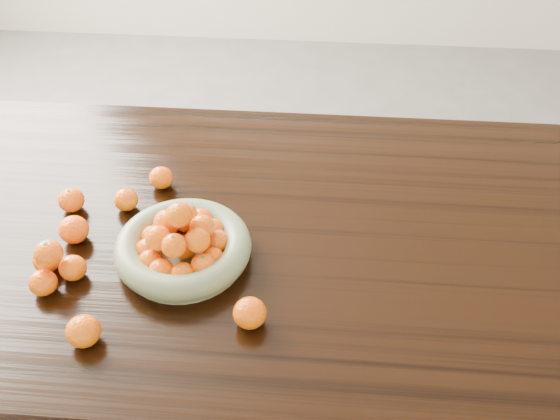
# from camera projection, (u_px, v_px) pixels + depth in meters

# --- Properties ---
(ground) EXTENTS (5.00, 5.00, 0.00)m
(ground) POSITION_uv_depth(u_px,v_px,m) (277.00, 408.00, 1.92)
(ground) COLOR #625F5C
(ground) RESTS_ON ground
(dining_table) EXTENTS (2.00, 1.00, 0.75)m
(dining_table) POSITION_uv_depth(u_px,v_px,m) (276.00, 258.00, 1.49)
(dining_table) COLOR black
(dining_table) RESTS_ON ground
(fruit_bowl) EXTENTS (0.29, 0.29, 0.15)m
(fruit_bowl) POSITION_uv_depth(u_px,v_px,m) (183.00, 245.00, 1.33)
(fruit_bowl) COLOR #747F5D
(fruit_bowl) RESTS_ON dining_table
(orange_pyramid) EXTENTS (0.12, 0.12, 0.10)m
(orange_pyramid) POSITION_uv_depth(u_px,v_px,m) (53.00, 266.00, 1.29)
(orange_pyramid) COLOR #FF6C07
(orange_pyramid) RESTS_ON dining_table
(loose_orange_0) EXTENTS (0.06, 0.06, 0.06)m
(loose_orange_0) POSITION_uv_depth(u_px,v_px,m) (71.00, 200.00, 1.46)
(loose_orange_0) COLOR #FF6C07
(loose_orange_0) RESTS_ON dining_table
(loose_orange_1) EXTENTS (0.07, 0.07, 0.06)m
(loose_orange_1) POSITION_uv_depth(u_px,v_px,m) (83.00, 331.00, 1.17)
(loose_orange_1) COLOR #FF6C07
(loose_orange_1) RESTS_ON dining_table
(loose_orange_2) EXTENTS (0.07, 0.07, 0.06)m
(loose_orange_2) POSITION_uv_depth(u_px,v_px,m) (250.00, 313.00, 1.21)
(loose_orange_2) COLOR #FF6C07
(loose_orange_2) RESTS_ON dining_table
(loose_orange_3) EXTENTS (0.06, 0.06, 0.05)m
(loose_orange_3) POSITION_uv_depth(u_px,v_px,m) (126.00, 200.00, 1.47)
(loose_orange_3) COLOR #FF6C07
(loose_orange_3) RESTS_ON dining_table
(loose_orange_4) EXTENTS (0.06, 0.06, 0.05)m
(loose_orange_4) POSITION_uv_depth(u_px,v_px,m) (161.00, 178.00, 1.53)
(loose_orange_4) COLOR #FF6C07
(loose_orange_4) RESTS_ON dining_table
(loose_orange_5) EXTENTS (0.07, 0.07, 0.06)m
(loose_orange_5) POSITION_uv_depth(u_px,v_px,m) (74.00, 230.00, 1.38)
(loose_orange_5) COLOR #FF6C07
(loose_orange_5) RESTS_ON dining_table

